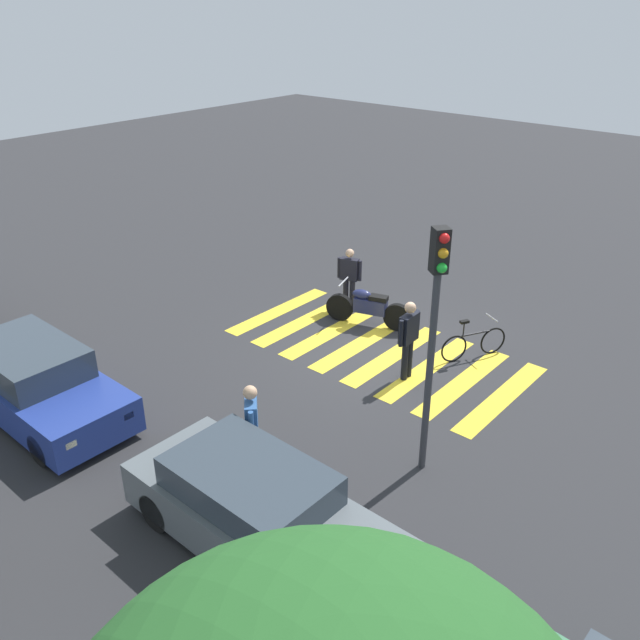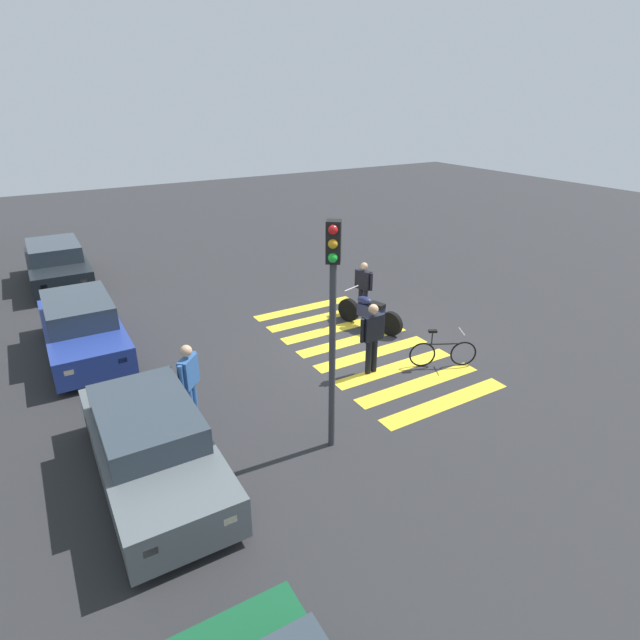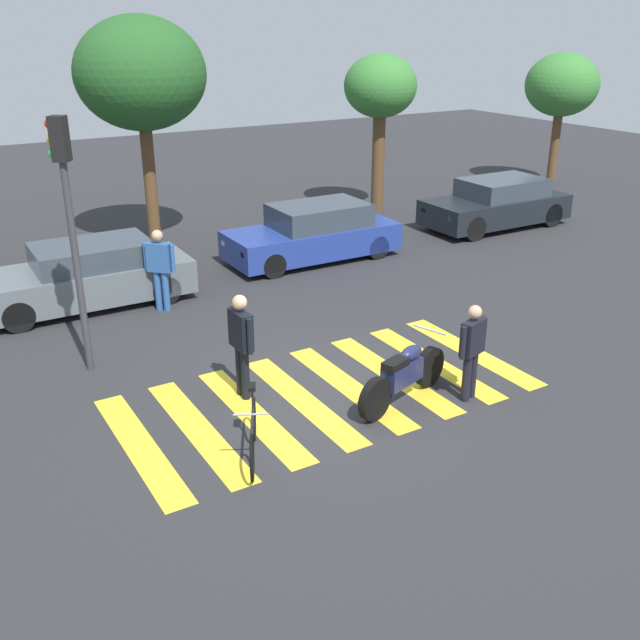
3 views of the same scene
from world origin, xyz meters
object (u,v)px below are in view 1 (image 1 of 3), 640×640
at_px(officer_on_foot, 349,275).
at_px(car_grey_coupe, 259,511).
at_px(officer_by_motorcycle, 409,335).
at_px(car_blue_hatchback, 35,382).
at_px(traffic_light_pole, 435,317).
at_px(police_motorcycle, 369,307).
at_px(pedestrian_bystander, 252,425).
at_px(leaning_bicycle, 473,343).

distance_m(officer_on_foot, car_grey_coupe, 8.49).
bearing_deg(officer_on_foot, officer_by_motorcycle, 147.98).
height_order(car_blue_hatchback, traffic_light_pole, traffic_light_pole).
bearing_deg(police_motorcycle, pedestrian_bystander, 108.48).
xyz_separation_m(car_grey_coupe, car_blue_hatchback, (5.80, 0.31, 0.02)).
height_order(police_motorcycle, car_grey_coupe, car_grey_coupe).
xyz_separation_m(leaning_bicycle, pedestrian_bystander, (0.82, 6.03, 0.64)).
xyz_separation_m(police_motorcycle, car_blue_hatchback, (2.59, 7.22, 0.20)).
distance_m(pedestrian_bystander, car_blue_hatchback, 4.76).
height_order(leaning_bicycle, officer_by_motorcycle, officer_by_motorcycle).
distance_m(officer_by_motorcycle, car_blue_hatchback, 7.44).
bearing_deg(officer_by_motorcycle, car_grey_coupe, 101.27).
height_order(pedestrian_bystander, traffic_light_pole, traffic_light_pole).
bearing_deg(leaning_bicycle, police_motorcycle, 4.36).
relative_size(pedestrian_bystander, car_grey_coupe, 0.39).
bearing_deg(car_blue_hatchback, car_grey_coupe, -176.97).
relative_size(leaning_bicycle, pedestrian_bystander, 0.86).
relative_size(officer_by_motorcycle, car_blue_hatchback, 0.40).
bearing_deg(car_blue_hatchback, officer_on_foot, -101.85).
height_order(officer_on_foot, car_grey_coupe, officer_on_foot).
xyz_separation_m(police_motorcycle, car_grey_coupe, (-3.21, 6.92, 0.18)).
relative_size(police_motorcycle, pedestrian_bystander, 1.21).
distance_m(officer_on_foot, traffic_light_pole, 6.86).
xyz_separation_m(officer_by_motorcycle, pedestrian_bystander, (0.18, 4.34, -0.01)).
height_order(officer_on_foot, traffic_light_pole, traffic_light_pole).
xyz_separation_m(leaning_bicycle, car_blue_hatchback, (5.36, 7.44, 0.31)).
bearing_deg(pedestrian_bystander, officer_by_motorcycle, -92.36).
relative_size(officer_on_foot, officer_by_motorcycle, 0.92).
relative_size(pedestrian_bystander, car_blue_hatchback, 0.40).
bearing_deg(traffic_light_pole, leaning_bicycle, -72.54).
distance_m(leaning_bicycle, car_blue_hatchback, 9.17).
height_order(pedestrian_bystander, car_grey_coupe, pedestrian_bystander).
relative_size(officer_on_foot, car_grey_coupe, 0.37).
xyz_separation_m(car_blue_hatchback, traffic_light_pole, (-6.62, -3.43, 2.24)).
bearing_deg(car_blue_hatchback, officer_by_motorcycle, -129.37).
bearing_deg(car_grey_coupe, car_blue_hatchback, 3.03).
bearing_deg(car_blue_hatchback, leaning_bicycle, -125.78).
bearing_deg(officer_on_foot, car_grey_coupe, 119.57).
relative_size(car_blue_hatchback, traffic_light_pole, 1.02).
distance_m(police_motorcycle, car_grey_coupe, 7.63).
xyz_separation_m(leaning_bicycle, car_grey_coupe, (-0.44, 7.13, 0.29)).
bearing_deg(police_motorcycle, officer_by_motorcycle, 145.14).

